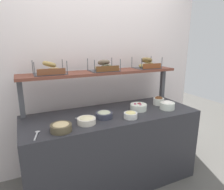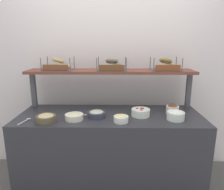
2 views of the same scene
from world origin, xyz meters
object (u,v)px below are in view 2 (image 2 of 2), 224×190
(bowl_hummus, at_px, (46,118))
(serving_spoon_by_edge, at_px, (26,120))
(bowl_chocolate_spread, at_px, (172,109))
(serving_spoon_near_plate, at_px, (81,115))
(bagel_basket_poppy, at_px, (112,66))
(bowl_tuna_salad, at_px, (97,114))
(bagel_basket_everything, at_px, (165,66))
(bowl_cream_cheese, at_px, (176,115))
(bowl_potato_salad, at_px, (74,116))
(bowl_egg_salad, at_px, (121,118))
(bowl_beet_salad, at_px, (141,112))
(bagel_basket_sesame, at_px, (58,66))

(bowl_hummus, distance_m, serving_spoon_by_edge, 0.20)
(bowl_chocolate_spread, xyz_separation_m, bowl_hummus, (-1.25, -0.26, -0.01))
(serving_spoon_near_plate, bearing_deg, bagel_basket_poppy, 42.81)
(bowl_hummus, bearing_deg, bagel_basket_poppy, 38.23)
(bowl_chocolate_spread, xyz_separation_m, bowl_tuna_salad, (-0.79, -0.12, -0.02))
(bagel_basket_everything, bearing_deg, bowl_chocolate_spread, -77.50)
(bowl_chocolate_spread, relative_size, bowl_cream_cheese, 0.78)
(bowl_cream_cheese, bearing_deg, bowl_hummus, -176.25)
(bowl_hummus, relative_size, serving_spoon_by_edge, 1.08)
(bowl_potato_salad, distance_m, serving_spoon_by_edge, 0.46)
(serving_spoon_by_edge, height_order, bagel_basket_poppy, bagel_basket_poppy)
(bowl_egg_salad, height_order, bowl_potato_salad, bowl_egg_salad)
(bowl_tuna_salad, bearing_deg, bowl_hummus, -163.34)
(serving_spoon_by_edge, bearing_deg, bowl_hummus, -5.23)
(bowl_beet_salad, bearing_deg, bowl_potato_salad, -169.55)
(bagel_basket_everything, bearing_deg, bowl_cream_cheese, -85.19)
(bagel_basket_poppy, bearing_deg, bowl_egg_salad, -78.24)
(bowl_cream_cheese, relative_size, serving_spoon_by_edge, 0.97)
(serving_spoon_by_edge, bearing_deg, bagel_basket_everything, 18.36)
(bowl_beet_salad, distance_m, serving_spoon_near_plate, 0.61)
(serving_spoon_by_edge, relative_size, bagel_basket_everything, 0.56)
(bowl_potato_salad, bearing_deg, bagel_basket_poppy, 49.31)
(bowl_egg_salad, bearing_deg, bagel_basket_poppy, 101.76)
(bowl_cream_cheese, height_order, bowl_hummus, bowl_cream_cheese)
(bowl_tuna_salad, distance_m, serving_spoon_by_edge, 0.67)
(bowl_egg_salad, bearing_deg, bowl_potato_salad, 173.22)
(bowl_cream_cheese, bearing_deg, bagel_basket_sesame, 161.18)
(bowl_hummus, bearing_deg, bowl_egg_salad, 1.00)
(bowl_tuna_salad, bearing_deg, bagel_basket_sesame, 141.62)
(bowl_potato_salad, relative_size, serving_spoon_by_edge, 1.02)
(serving_spoon_by_edge, height_order, bagel_basket_sesame, bagel_basket_sesame)
(serving_spoon_by_edge, bearing_deg, bowl_tuna_salad, 10.28)
(bowl_beet_salad, xyz_separation_m, bagel_basket_everything, (0.29, 0.30, 0.44))
(bowl_beet_salad, distance_m, bowl_potato_salad, 0.67)
(bagel_basket_sesame, bearing_deg, bagel_basket_poppy, -1.93)
(bowl_egg_salad, relative_size, bowl_hummus, 0.74)
(bagel_basket_sesame, distance_m, bagel_basket_poppy, 0.60)
(bowl_chocolate_spread, xyz_separation_m, bowl_potato_salad, (-1.00, -0.20, -0.02))
(bowl_hummus, distance_m, serving_spoon_near_plate, 0.36)
(bowl_egg_salad, height_order, bagel_basket_sesame, bagel_basket_sesame)
(bowl_potato_salad, xyz_separation_m, bagel_basket_poppy, (0.35, 0.41, 0.44))
(bagel_basket_poppy, bearing_deg, bowl_hummus, -141.77)
(bowl_chocolate_spread, distance_m, serving_spoon_near_plate, 0.95)
(bowl_beet_salad, distance_m, bowl_cream_cheese, 0.34)
(bagel_basket_everything, bearing_deg, serving_spoon_near_plate, -162.14)
(bowl_chocolate_spread, relative_size, bowl_tuna_salad, 0.74)
(bowl_cream_cheese, bearing_deg, bagel_basket_poppy, 147.62)
(bowl_cream_cheese, height_order, bowl_potato_salad, bowl_cream_cheese)
(bowl_potato_salad, height_order, bagel_basket_everything, bagel_basket_everything)
(bowl_egg_salad, relative_size, bowl_tuna_salad, 0.79)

